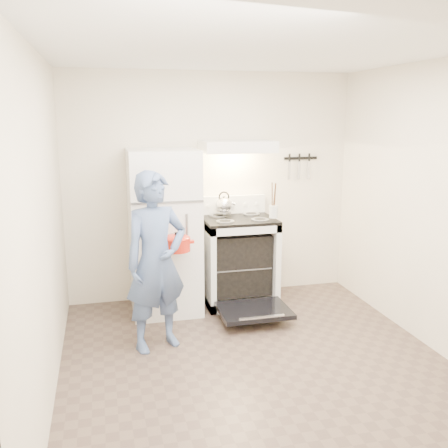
{
  "coord_description": "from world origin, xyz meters",
  "views": [
    {
      "loc": [
        -1.18,
        -3.59,
        2.04
      ],
      "look_at": [
        -0.05,
        1.0,
        1.0
      ],
      "focal_mm": 40.0,
      "sensor_mm": 36.0,
      "label": 1
    }
  ],
  "objects_px": {
    "stove_body": "(238,262)",
    "tea_kettle": "(224,204)",
    "refrigerator": "(164,232)",
    "person": "(156,262)",
    "dutch_oven": "(177,245)"
  },
  "relations": [
    {
      "from": "stove_body",
      "to": "tea_kettle",
      "type": "height_order",
      "value": "tea_kettle"
    },
    {
      "from": "refrigerator",
      "to": "tea_kettle",
      "type": "xyz_separation_m",
      "value": [
        0.68,
        0.18,
        0.23
      ]
    },
    {
      "from": "stove_body",
      "to": "person",
      "type": "xyz_separation_m",
      "value": [
        -0.99,
        -0.9,
        0.33
      ]
    },
    {
      "from": "tea_kettle",
      "to": "dutch_oven",
      "type": "distance_m",
      "value": 0.97
    },
    {
      "from": "person",
      "to": "dutch_oven",
      "type": "xyz_separation_m",
      "value": [
        0.23,
        0.34,
        0.05
      ]
    },
    {
      "from": "person",
      "to": "dutch_oven",
      "type": "distance_m",
      "value": 0.42
    },
    {
      "from": "dutch_oven",
      "to": "stove_body",
      "type": "bearing_deg",
      "value": 35.94
    },
    {
      "from": "refrigerator",
      "to": "person",
      "type": "xyz_separation_m",
      "value": [
        -0.18,
        -0.87,
        -0.06
      ]
    },
    {
      "from": "stove_body",
      "to": "dutch_oven",
      "type": "relative_size",
      "value": 2.79
    },
    {
      "from": "stove_body",
      "to": "dutch_oven",
      "type": "bearing_deg",
      "value": -144.06
    },
    {
      "from": "tea_kettle",
      "to": "dutch_oven",
      "type": "relative_size",
      "value": 0.81
    },
    {
      "from": "stove_body",
      "to": "tea_kettle",
      "type": "xyz_separation_m",
      "value": [
        -0.13,
        0.15,
        0.62
      ]
    },
    {
      "from": "stove_body",
      "to": "dutch_oven",
      "type": "distance_m",
      "value": 1.01
    },
    {
      "from": "tea_kettle",
      "to": "dutch_oven",
      "type": "bearing_deg",
      "value": -132.08
    },
    {
      "from": "refrigerator",
      "to": "tea_kettle",
      "type": "bearing_deg",
      "value": 14.39
    }
  ]
}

